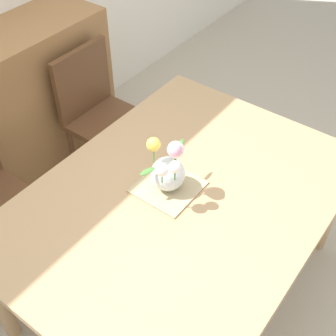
{
  "coord_description": "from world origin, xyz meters",
  "views": [
    {
      "loc": [
        -1.1,
        -0.76,
        2.18
      ],
      "look_at": [
        0.01,
        0.08,
        0.84
      ],
      "focal_mm": 48.17,
      "sensor_mm": 36.0,
      "label": 1
    }
  ],
  "objects_px": {
    "dining_table": "(180,208)",
    "dresser": "(10,118)",
    "flower_vase": "(168,169)",
    "chair_right": "(99,110)"
  },
  "relations": [
    {
      "from": "dining_table",
      "to": "dresser",
      "type": "height_order",
      "value": "dresser"
    },
    {
      "from": "dining_table",
      "to": "dresser",
      "type": "bearing_deg",
      "value": 86.87
    },
    {
      "from": "dining_table",
      "to": "flower_vase",
      "type": "distance_m",
      "value": 0.21
    },
    {
      "from": "dining_table",
      "to": "chair_right",
      "type": "bearing_deg",
      "value": 64.74
    },
    {
      "from": "chair_right",
      "to": "flower_vase",
      "type": "relative_size",
      "value": 3.33
    },
    {
      "from": "dining_table",
      "to": "dresser",
      "type": "xyz_separation_m",
      "value": [
        0.07,
        1.33,
        -0.15
      ]
    },
    {
      "from": "chair_right",
      "to": "dresser",
      "type": "bearing_deg",
      "value": -47.9
    },
    {
      "from": "dining_table",
      "to": "chair_right",
      "type": "height_order",
      "value": "chair_right"
    },
    {
      "from": "dining_table",
      "to": "flower_vase",
      "type": "bearing_deg",
      "value": 83.55
    },
    {
      "from": "chair_right",
      "to": "dresser",
      "type": "height_order",
      "value": "dresser"
    }
  ]
}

